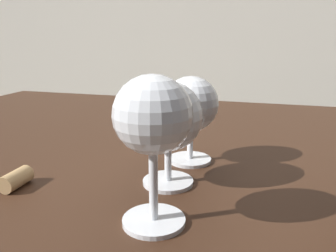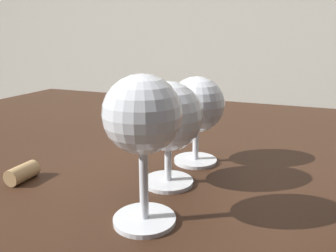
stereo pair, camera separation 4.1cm
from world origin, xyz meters
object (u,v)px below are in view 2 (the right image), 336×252
(wine_glass_merlot, at_px, (142,119))
(wine_glass_white, at_px, (197,106))
(cork, at_px, (22,173))
(wine_glass_chardonnay, at_px, (168,118))

(wine_glass_merlot, distance_m, wine_glass_white, 0.18)
(cork, bearing_deg, wine_glass_white, 38.12)
(wine_glass_merlot, height_order, wine_glass_chardonnay, wine_glass_merlot)
(wine_glass_chardonnay, height_order, wine_glass_white, wine_glass_chardonnay)
(wine_glass_merlot, xyz_separation_m, wine_glass_white, (-0.00, 0.18, -0.02))
(wine_glass_merlot, relative_size, wine_glass_white, 1.17)
(wine_glass_white, xyz_separation_m, cork, (-0.19, -0.15, -0.08))
(wine_glass_merlot, distance_m, wine_glass_chardonnay, 0.10)
(wine_glass_merlot, bearing_deg, cork, 170.80)
(wine_glass_white, bearing_deg, cork, -141.88)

